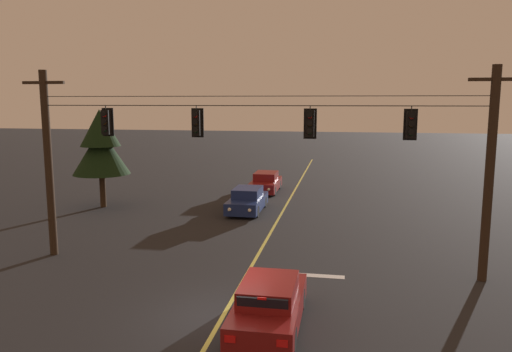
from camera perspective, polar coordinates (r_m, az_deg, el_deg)
ground_plane at (r=15.28m, az=-3.96°, el=-16.11°), size 180.00×180.00×0.00m
lane_centre_stripe at (r=25.20m, az=2.04°, el=-6.01°), size 0.14×60.00×0.01m
stop_bar_paint at (r=18.73m, az=4.95°, el=-11.32°), size 3.40×0.36×0.01m
signal_span_assembly at (r=18.62m, az=-0.55°, el=1.19°), size 18.75×0.32×7.63m
traffic_light_leftmost at (r=20.38m, az=-17.02°, el=6.00°), size 0.48×0.41×1.22m
traffic_light_left_inner at (r=18.97m, az=-6.94°, el=6.15°), size 0.48×0.41×1.22m
traffic_light_centre at (r=18.17m, az=6.27°, el=6.05°), size 0.48×0.41×1.22m
traffic_light_right_inner at (r=18.27m, az=17.55°, el=5.71°), size 0.48×0.41×1.22m
car_waiting_near_lane at (r=14.51m, az=1.54°, el=-14.69°), size 1.80×4.33×1.39m
car_oncoming_lead at (r=28.71m, az=-1.02°, el=-2.86°), size 1.80×4.42×1.39m
car_oncoming_trailing at (r=34.91m, az=1.14°, el=-0.78°), size 1.80×4.42×1.39m
tree_verge_near at (r=30.89m, az=-17.59°, el=3.43°), size 3.39×3.39×5.93m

